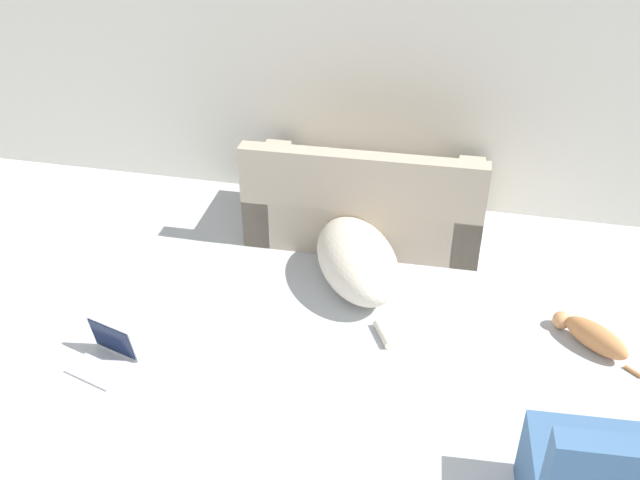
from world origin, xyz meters
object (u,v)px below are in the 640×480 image
at_px(cat, 592,336).
at_px(laptop_open, 107,351).
at_px(dog, 354,255).
at_px(couch, 365,204).

distance_m(cat, laptop_open, 2.96).
relative_size(dog, cat, 2.50).
bearing_deg(dog, couch, -25.03).
bearing_deg(couch, dog, 90.87).
height_order(couch, cat, couch).
xyz_separation_m(couch, laptop_open, (-1.27, -1.76, -0.18)).
relative_size(couch, cat, 3.32).
relative_size(couch, dog, 1.33).
bearing_deg(dog, laptop_open, 104.18).
xyz_separation_m(dog, laptop_open, (-1.29, -1.15, -0.12)).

